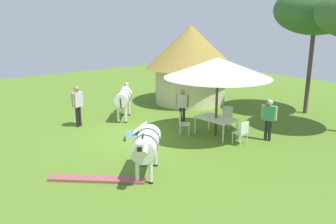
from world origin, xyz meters
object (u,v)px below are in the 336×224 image
guest_behind_table (182,104)px  acacia_tree_behind_hut (316,10)px  patio_dining_table (216,120)px  patio_chair_near_lawn (183,122)px  shade_umbrella (218,68)px  zebra_by_umbrella (124,97)px  striped_lounge_chair (136,133)px  guest_beside_umbrella (269,116)px  zebra_nearest_camera (146,144)px  patio_chair_near_hut (242,131)px  standing_watcher (77,102)px  thatched_hut (191,60)px  patio_chair_east_end (227,115)px

guest_behind_table → acacia_tree_behind_hut: bearing=-154.2°
patio_dining_table → patio_chair_near_lawn: size_ratio=1.78×
shade_umbrella → patio_chair_near_lawn: bearing=-136.8°
zebra_by_umbrella → acacia_tree_behind_hut: (4.95, 7.40, 3.87)m
striped_lounge_chair → guest_beside_umbrella: bearing=-91.6°
striped_lounge_chair → zebra_nearest_camera: (2.81, -1.57, 0.71)m
striped_lounge_chair → zebra_nearest_camera: size_ratio=0.53×
patio_dining_table → acacia_tree_behind_hut: bearing=85.0°
patio_chair_near_hut → acacia_tree_behind_hut: 7.48m
striped_lounge_chair → standing_watcher: bearing=57.5°
patio_chair_near_lawn → guest_beside_umbrella: guest_beside_umbrella is taller
patio_dining_table → patio_chair_near_hut: (1.31, -0.03, -0.15)m
thatched_hut → standing_watcher: thatched_hut is taller
zebra_nearest_camera → patio_dining_table: bearing=-120.8°
striped_lounge_chair → patio_chair_east_end: bearing=-67.4°
patio_chair_near_hut → guest_beside_umbrella: bearing=-15.6°
shade_umbrella → striped_lounge_chair: size_ratio=4.36×
guest_beside_umbrella → zebra_nearest_camera: 5.37m
patio_chair_near_hut → patio_chair_near_lawn: bearing=112.3°
thatched_hut → zebra_by_umbrella: bearing=-84.4°
standing_watcher → thatched_hut: bearing=158.0°
guest_beside_umbrella → patio_chair_near_lawn: bearing=13.2°
patio_chair_east_end → zebra_by_umbrella: (-3.95, -2.63, 0.50)m
thatched_hut → guest_beside_umbrella: thatched_hut is taller
patio_chair_east_end → zebra_nearest_camera: size_ratio=0.50×
thatched_hut → striped_lounge_chair: 7.05m
thatched_hut → guest_behind_table: bearing=-48.1°
shade_umbrella → guest_behind_table: (-1.95, -0.02, -1.78)m
patio_dining_table → zebra_by_umbrella: bearing=-162.3°
thatched_hut → shade_umbrella: 5.90m
shade_umbrella → guest_behind_table: size_ratio=2.60×
guest_beside_umbrella → zebra_nearest_camera: guest_beside_umbrella is taller
patio_chair_east_end → striped_lounge_chair: (-1.23, -3.88, -0.26)m
patio_dining_table → standing_watcher: size_ratio=0.90×
standing_watcher → zebra_nearest_camera: (5.77, -0.65, -0.10)m
guest_beside_umbrella → striped_lounge_chair: 5.10m
thatched_hut → striped_lounge_chair: (3.18, -5.93, -2.09)m
thatched_hut → patio_chair_near_lawn: bearing=-46.6°
guest_behind_table → striped_lounge_chair: guest_behind_table is taller
thatched_hut → patio_chair_near_hut: size_ratio=5.47×
zebra_nearest_camera → striped_lounge_chair: bearing=-74.6°
shade_umbrella → patio_chair_east_end: bearing=111.6°
thatched_hut → patio_chair_near_hut: bearing=-28.0°
standing_watcher → zebra_by_umbrella: standing_watcher is taller
patio_chair_east_end → guest_beside_umbrella: 2.19m
thatched_hut → striped_lounge_chair: size_ratio=5.21×
patio_dining_table → patio_chair_near_lawn: 1.32m
patio_chair_near_lawn → shade_umbrella: bearing=90.0°
patio_chair_near_hut → striped_lounge_chair: bearing=132.4°
patio_chair_near_hut → guest_behind_table: guest_behind_table is taller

